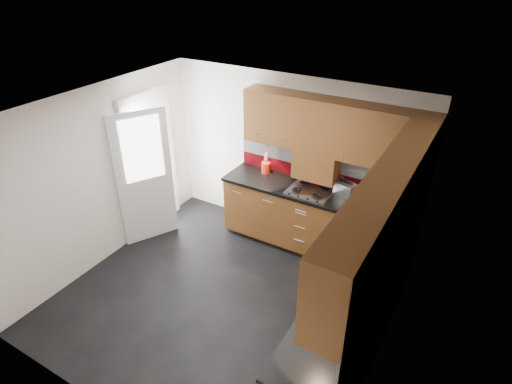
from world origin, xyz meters
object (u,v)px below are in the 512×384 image
Objects in this scene: gas_hob at (310,191)px; food_processor at (377,241)px; toaster at (345,189)px; utensil_pot at (266,166)px.

gas_hob is 1.42m from food_processor.
gas_hob is 1.90× the size of toaster.
toaster is (1.23, -0.06, -0.01)m from utensil_pot.
utensil_pot is (-0.80, 0.20, 0.09)m from gas_hob.
gas_hob is 0.82m from utensil_pot.
utensil_pot reaches higher than toaster.
utensil_pot reaches higher than food_processor.
food_processor reaches higher than toaster.
gas_hob is 1.24× the size of utensil_pot.
toaster is at bearing 17.67° from gas_hob.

